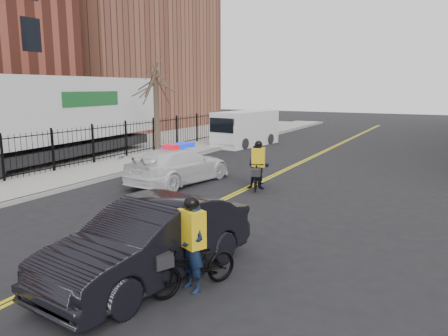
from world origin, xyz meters
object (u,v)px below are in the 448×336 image
at_px(cargo_van, 244,129).
at_px(cyclist_near, 192,258).
at_px(dark_sedan, 150,241).
at_px(police_cruiser, 179,165).
at_px(cyclist_far, 258,170).
at_px(semi_trailer, 56,114).

bearing_deg(cargo_van, cyclist_near, -59.15).
bearing_deg(dark_sedan, police_cruiser, 127.16).
height_order(cyclist_near, cyclist_far, cyclist_far).
height_order(police_cruiser, cargo_van, cargo_van).
xyz_separation_m(police_cruiser, dark_sedan, (4.59, -7.91, 0.07)).
xyz_separation_m(cargo_van, semi_trailer, (-6.00, -10.39, 1.40)).
distance_m(cargo_van, semi_trailer, 12.08).
xyz_separation_m(semi_trailer, cyclist_near, (14.25, -9.42, -1.87)).
bearing_deg(semi_trailer, cyclist_near, -38.12).
xyz_separation_m(cargo_van, cyclist_far, (5.97, -11.36, -0.38)).
distance_m(police_cruiser, cyclist_far, 3.35).
height_order(cargo_van, cyclist_near, cargo_van).
distance_m(semi_trailer, cyclist_far, 12.13).
xyz_separation_m(dark_sedan, semi_trailer, (-13.24, 9.39, 1.71)).
xyz_separation_m(cargo_van, cyclist_near, (8.26, -19.80, -0.47)).
distance_m(police_cruiser, dark_sedan, 9.14).
distance_m(dark_sedan, cyclist_far, 8.51).
relative_size(semi_trailer, cyclist_near, 7.11).
bearing_deg(police_cruiser, cyclist_far, -164.75).
relative_size(cargo_van, cyclist_far, 2.94).
xyz_separation_m(cyclist_near, cyclist_far, (-2.29, 8.45, 0.09)).
xyz_separation_m(police_cruiser, cargo_van, (-2.65, 11.86, 0.38)).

